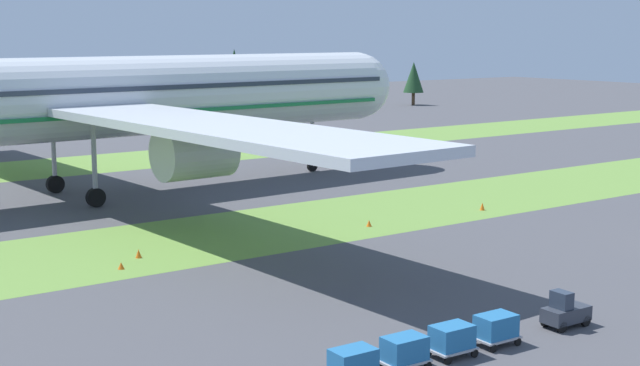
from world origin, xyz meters
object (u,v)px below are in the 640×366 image
(airliner, at_px, (96,98))
(cargo_dolly_fourth, at_px, (353,363))
(cargo_dolly_second, at_px, (452,338))
(taxiway_marker_0, at_px, (482,206))
(cargo_dolly_lead, at_px, (496,327))
(taxiway_marker_3, at_px, (121,266))
(baggage_tug, at_px, (565,312))
(taxiway_marker_1, at_px, (139,254))
(taxiway_marker_2, at_px, (369,223))
(cargo_dolly_third, at_px, (404,350))

(airliner, distance_m, cargo_dolly_fourth, 51.65)
(cargo_dolly_second, bearing_deg, taxiway_marker_0, 133.77)
(cargo_dolly_lead, bearing_deg, taxiway_marker_3, -157.75)
(taxiway_marker_0, xyz_separation_m, taxiway_marker_3, (-33.64, -0.33, -0.10))
(baggage_tug, bearing_deg, cargo_dolly_lead, -90.00)
(cargo_dolly_lead, bearing_deg, airliner, -178.26)
(taxiway_marker_1, bearing_deg, baggage_tug, -65.85)
(cargo_dolly_second, height_order, cargo_dolly_fourth, same)
(baggage_tug, bearing_deg, taxiway_marker_3, -148.32)
(airliner, xyz_separation_m, cargo_dolly_second, (-2.90, -50.39, -8.41))
(taxiway_marker_1, distance_m, taxiway_marker_2, 19.28)
(baggage_tug, xyz_separation_m, taxiway_marker_0, (19.47, 24.93, -0.48))
(cargo_dolly_second, bearing_deg, cargo_dolly_fourth, -90.00)
(baggage_tug, bearing_deg, cargo_dolly_third, -90.00)
(taxiway_marker_0, bearing_deg, taxiway_marker_2, 177.54)
(airliner, relative_size, taxiway_marker_0, 130.75)
(cargo_dolly_third, height_order, taxiway_marker_0, cargo_dolly_third)
(taxiway_marker_0, height_order, taxiway_marker_3, taxiway_marker_0)
(airliner, xyz_separation_m, taxiway_marker_1, (-6.95, -23.92, -9.02))
(cargo_dolly_lead, distance_m, cargo_dolly_third, 5.80)
(cargo_dolly_lead, relative_size, taxiway_marker_1, 3.69)
(airliner, relative_size, taxiway_marker_3, 190.14)
(cargo_dolly_lead, bearing_deg, cargo_dolly_third, -90.00)
(cargo_dolly_lead, relative_size, cargo_dolly_fourth, 1.00)
(airliner, height_order, cargo_dolly_second, airliner)
(airliner, relative_size, cargo_dolly_third, 39.13)
(airliner, height_order, taxiway_marker_1, airliner)
(baggage_tug, height_order, taxiway_marker_3, baggage_tug)
(taxiway_marker_1, height_order, taxiway_marker_3, taxiway_marker_1)
(airliner, relative_size, cargo_dolly_fourth, 39.13)
(baggage_tug, distance_m, cargo_dolly_lead, 5.03)
(cargo_dolly_lead, bearing_deg, taxiway_marker_2, 155.84)
(cargo_dolly_fourth, height_order, taxiway_marker_3, cargo_dolly_fourth)
(cargo_dolly_third, relative_size, taxiway_marker_1, 3.69)
(airliner, distance_m, cargo_dolly_lead, 51.17)
(taxiway_marker_3, bearing_deg, cargo_dolly_lead, -69.49)
(airliner, bearing_deg, taxiway_marker_1, -18.97)
(baggage_tug, xyz_separation_m, taxiway_marker_3, (-14.17, 24.60, -0.58))
(taxiway_marker_3, bearing_deg, taxiway_marker_1, 43.92)
(cargo_dolly_lead, height_order, cargo_dolly_fourth, same)
(taxiway_marker_2, bearing_deg, cargo_dolly_third, -125.74)
(cargo_dolly_second, height_order, taxiway_marker_0, cargo_dolly_second)
(cargo_dolly_third, distance_m, taxiway_marker_1, 26.41)
(airliner, height_order, cargo_dolly_lead, airliner)
(airliner, bearing_deg, taxiway_marker_2, 23.26)
(cargo_dolly_second, height_order, taxiway_marker_1, cargo_dolly_second)
(taxiway_marker_2, xyz_separation_m, taxiway_marker_3, (-21.43, -0.86, -0.03))
(baggage_tug, bearing_deg, cargo_dolly_second, -90.00)
(taxiway_marker_0, distance_m, taxiway_marker_2, 12.22)
(cargo_dolly_lead, height_order, cargo_dolly_second, same)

